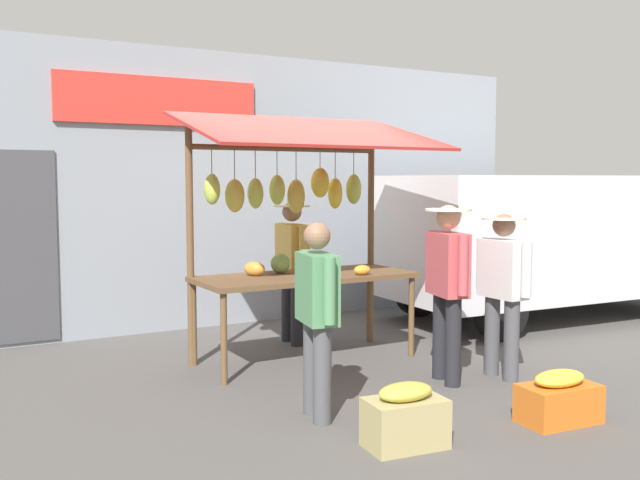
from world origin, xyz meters
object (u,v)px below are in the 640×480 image
(market_stall, at_px, (301,207))
(shopper_with_ponytail, at_px, (447,279))
(vendor_with_sunhat, at_px, (292,261))
(produce_crate_near, at_px, (405,418))
(produce_crate_side, at_px, (559,399))
(shopper_with_shopping_bag, at_px, (503,283))
(shopper_in_grey_tee, at_px, (317,308))
(parked_van, at_px, (540,234))

(market_stall, height_order, shopper_with_ponytail, market_stall)
(vendor_with_sunhat, bearing_deg, produce_crate_near, -9.91)
(market_stall, relative_size, produce_crate_side, 4.01)
(produce_crate_side, bearing_deg, vendor_with_sunhat, -81.03)
(shopper_with_ponytail, relative_size, produce_crate_side, 2.58)
(shopper_with_ponytail, bearing_deg, produce_crate_near, 144.92)
(shopper_with_ponytail, height_order, shopper_with_shopping_bag, shopper_with_ponytail)
(vendor_with_sunhat, height_order, produce_crate_near, vendor_with_sunhat)
(market_stall, distance_m, shopper_in_grey_tee, 1.97)
(shopper_with_shopping_bag, height_order, produce_crate_near, shopper_with_shopping_bag)
(parked_van, bearing_deg, market_stall, 8.96)
(vendor_with_sunhat, xyz_separation_m, shopper_with_ponytail, (-0.49, 2.06, 0.02))
(shopper_with_ponytail, xyz_separation_m, shopper_in_grey_tee, (1.50, 0.28, -0.09))
(shopper_with_ponytail, distance_m, parked_van, 3.50)
(shopper_in_grey_tee, bearing_deg, produce_crate_near, -152.82)
(market_stall, height_order, parked_van, market_stall)
(vendor_with_sunhat, xyz_separation_m, shopper_in_grey_tee, (1.01, 2.34, -0.07))
(shopper_in_grey_tee, distance_m, produce_crate_side, 1.95)
(parked_van, relative_size, produce_crate_side, 7.23)
(shopper_with_shopping_bag, xyz_separation_m, produce_crate_side, (0.50, 1.13, -0.70))
(market_stall, relative_size, parked_van, 0.55)
(parked_van, distance_m, produce_crate_near, 5.23)
(shopper_with_ponytail, distance_m, shopper_in_grey_tee, 1.53)
(vendor_with_sunhat, distance_m, parked_van, 3.54)
(market_stall, height_order, shopper_with_shopping_bag, market_stall)
(shopper_with_shopping_bag, xyz_separation_m, produce_crate_near, (1.81, 0.95, -0.68))
(market_stall, xyz_separation_m, produce_crate_side, (-0.77, 2.66, -1.37))
(vendor_with_sunhat, relative_size, produce_crate_side, 2.54)
(shopper_in_grey_tee, xyz_separation_m, parked_van, (-4.53, -2.02, 0.26))
(vendor_with_sunhat, bearing_deg, market_stall, -16.12)
(vendor_with_sunhat, relative_size, shopper_with_shopping_bag, 1.04)
(shopper_with_ponytail, height_order, produce_crate_side, shopper_with_ponytail)
(shopper_with_ponytail, height_order, shopper_in_grey_tee, shopper_with_ponytail)
(market_stall, xyz_separation_m, shopper_in_grey_tee, (0.77, 1.67, -0.70))
(market_stall, xyz_separation_m, produce_crate_near, (0.54, 2.49, -1.35))
(parked_van, bearing_deg, shopper_with_shopping_bag, 40.72)
(shopper_in_grey_tee, height_order, produce_crate_side, shopper_in_grey_tee)
(shopper_with_shopping_bag, relative_size, produce_crate_side, 2.44)
(market_stall, relative_size, shopper_with_shopping_bag, 1.65)
(parked_van, distance_m, produce_crate_side, 4.35)
(shopper_with_shopping_bag, bearing_deg, vendor_with_sunhat, 24.89)
(shopper_in_grey_tee, relative_size, produce_crate_side, 2.42)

